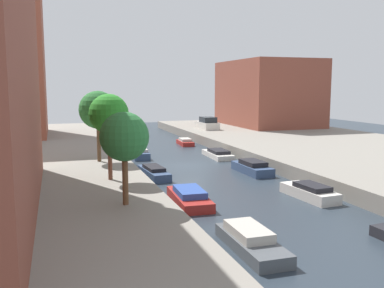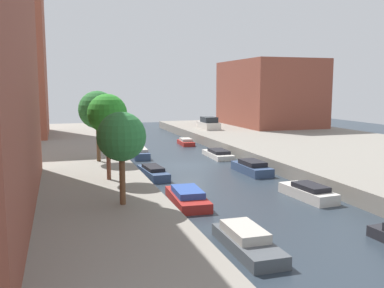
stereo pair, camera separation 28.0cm
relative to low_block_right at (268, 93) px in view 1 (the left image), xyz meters
name	(u,v)px [view 1 (the left image)]	position (x,y,z in m)	size (l,w,h in m)	color
ground_plane	(189,166)	(-18.00, -20.97, -5.41)	(84.00, 84.00, 0.00)	#28333D
quay_right	(346,151)	(-3.00, -20.97, -4.91)	(20.00, 64.00, 1.00)	gray
low_block_right	(268,93)	(0.00, 0.00, 0.00)	(10.00, 14.62, 8.82)	brown
street_tree_0	(124,137)	(-25.21, -34.14, -1.32)	(2.23, 2.23, 4.23)	brown
street_tree_1	(109,114)	(-25.21, -28.65, -0.64)	(2.26, 2.26, 4.94)	brown
street_tree_2	(98,110)	(-25.21, -22.33, -0.73)	(2.68, 2.68, 5.04)	brown
parked_car	(207,124)	(-9.84, -2.78, -3.76)	(1.88, 4.10, 1.55)	beige
moored_boat_left_0	(251,241)	(-21.05, -38.58, -5.05)	(1.48, 4.24, 0.87)	#4C5156
moored_boat_left_1	(189,197)	(-21.34, -31.54, -5.05)	(1.85, 4.51, 0.85)	maroon
moored_boat_left_2	(154,172)	(-21.66, -24.25, -5.06)	(1.53, 4.37, 0.80)	#33476B
moored_boat_left_3	(139,153)	(-21.02, -15.56, -5.04)	(1.54, 4.39, 0.85)	#33476B
moored_boat_right_1	(310,192)	(-14.48, -32.61, -5.03)	(1.69, 3.96, 0.88)	beige
moored_boat_right_2	(252,168)	(-14.43, -25.09, -5.00)	(1.62, 4.16, 0.95)	#33476B
moored_boat_right_3	(218,154)	(-14.30, -17.81, -5.10)	(1.70, 4.56, 0.73)	beige
moored_boat_right_4	(185,142)	(-14.70, -9.04, -5.11)	(1.45, 3.41, 0.72)	maroon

